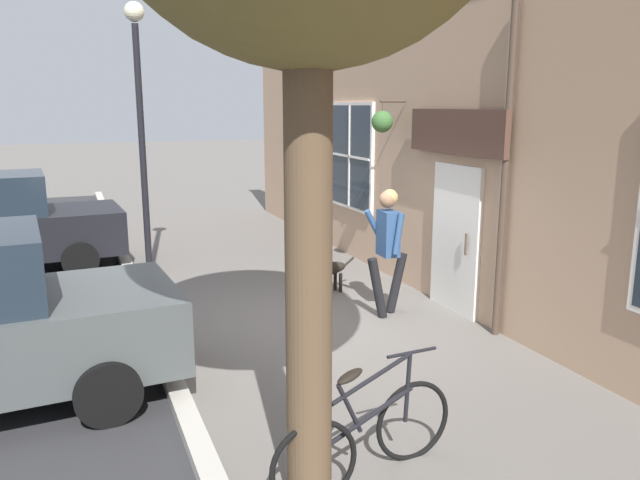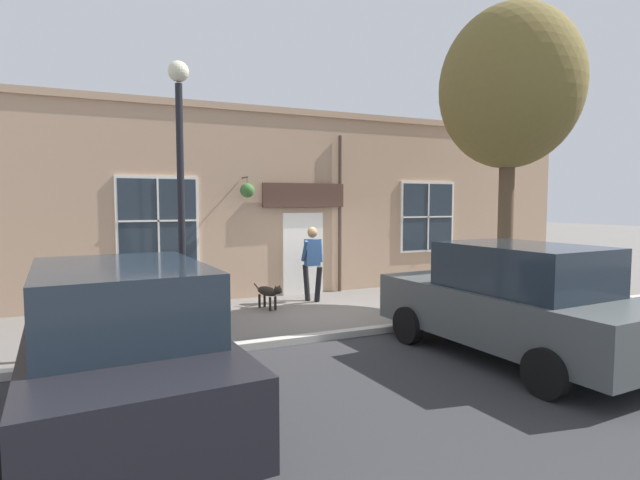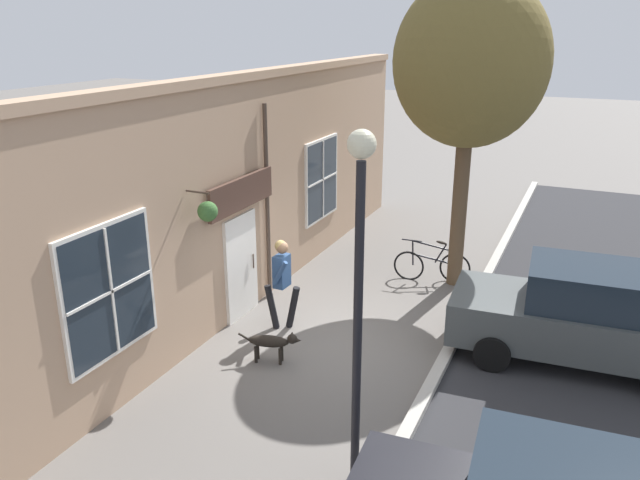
# 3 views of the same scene
# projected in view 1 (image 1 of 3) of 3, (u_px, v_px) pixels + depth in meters

# --- Properties ---
(ground_plane) EXTENTS (90.00, 90.00, 0.00)m
(ground_plane) POSITION_uv_depth(u_px,v_px,m) (305.00, 322.00, 8.53)
(ground_plane) COLOR #66605B
(storefront_facade) EXTENTS (0.95, 18.00, 4.72)m
(storefront_facade) POSITION_uv_depth(u_px,v_px,m) (458.00, 144.00, 8.87)
(storefront_facade) COLOR tan
(storefront_facade) RESTS_ON ground_plane
(pedestrian_walking) EXTENTS (0.69, 0.56, 1.79)m
(pedestrian_walking) POSITION_uv_depth(u_px,v_px,m) (388.00, 239.00, 8.59)
(pedestrian_walking) COLOR black
(pedestrian_walking) RESTS_ON ground_plane
(dog_on_leash) EXTENTS (1.10, 0.41, 0.59)m
(dog_on_leash) POSITION_uv_depth(u_px,v_px,m) (324.00, 270.00, 9.71)
(dog_on_leash) COLOR black
(dog_on_leash) RESTS_ON ground_plane
(leaning_bicycle) EXTENTS (1.70, 0.37, 1.01)m
(leaning_bicycle) POSITION_uv_depth(u_px,v_px,m) (367.00, 436.00, 4.86)
(leaning_bicycle) COLOR black
(leaning_bicycle) RESTS_ON ground_plane
(street_lamp) EXTENTS (0.32, 0.32, 4.53)m
(street_lamp) POSITION_uv_depth(u_px,v_px,m) (139.00, 100.00, 10.29)
(street_lamp) COLOR black
(street_lamp) RESTS_ON ground_plane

